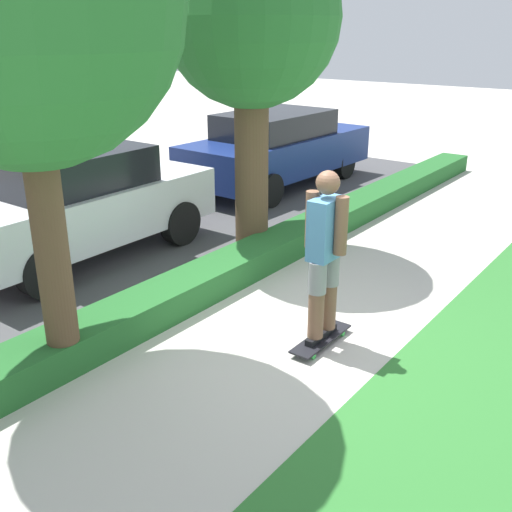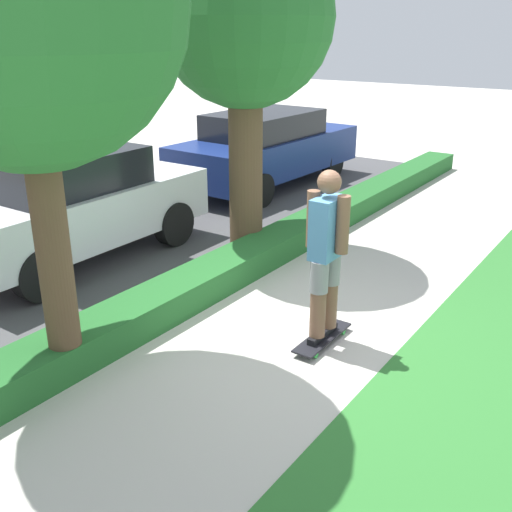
% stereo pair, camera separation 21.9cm
% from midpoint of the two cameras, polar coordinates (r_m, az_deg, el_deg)
% --- Properties ---
extents(ground_plane, '(60.00, 60.00, 0.00)m').
position_cam_midpoint_polar(ground_plane, '(6.65, 5.05, -7.87)').
color(ground_plane, '#BCB7AD').
extents(street_asphalt, '(18.52, 5.00, 0.01)m').
position_cam_midpoint_polar(street_asphalt, '(9.33, -17.32, 0.00)').
color(street_asphalt, '#474749').
rests_on(street_asphalt, ground_plane).
extents(hedge_row, '(18.52, 0.60, 0.36)m').
position_cam_midpoint_polar(hedge_row, '(7.43, -5.41, -3.06)').
color(hedge_row, '#236028').
rests_on(hedge_row, ground_plane).
extents(skateboard, '(0.91, 0.24, 0.08)m').
position_cam_midpoint_polar(skateboard, '(6.53, 7.18, -7.84)').
color(skateboard, black).
rests_on(skateboard, ground_plane).
extents(skater_person, '(0.52, 0.47, 1.82)m').
position_cam_midpoint_polar(skater_person, '(6.12, 7.60, 0.31)').
color(skater_person, black).
rests_on(skater_person, skateboard).
extents(tree_near, '(2.65, 2.65, 4.70)m').
position_cam_midpoint_polar(tree_near, '(5.41, -20.44, 21.37)').
color(tree_near, brown).
rests_on(tree_near, ground_plane).
extents(tree_mid, '(2.41, 2.41, 4.53)m').
position_cam_midpoint_polar(tree_mid, '(8.55, 0.32, 21.28)').
color(tree_mid, brown).
rests_on(tree_mid, ground_plane).
extents(parked_car_middle, '(4.00, 2.00, 1.60)m').
position_cam_midpoint_polar(parked_car_middle, '(9.08, -16.27, 5.08)').
color(parked_car_middle, silver).
rests_on(parked_car_middle, ground_plane).
extents(parked_car_rear, '(4.67, 1.89, 1.57)m').
position_cam_midpoint_polar(parked_car_rear, '(12.77, 2.57, 10.27)').
color(parked_car_rear, navy).
rests_on(parked_car_rear, ground_plane).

